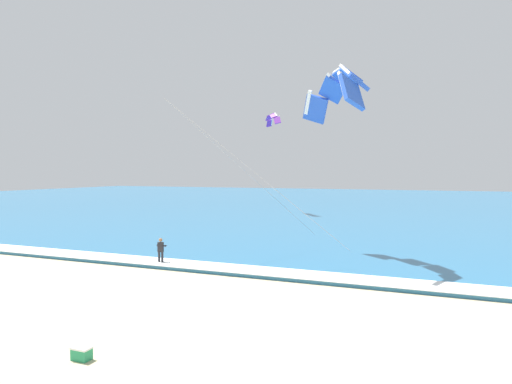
{
  "coord_description": "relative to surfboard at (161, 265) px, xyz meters",
  "views": [
    {
      "loc": [
        15.68,
        -8.59,
        5.74
      ],
      "look_at": [
        4.67,
        17.98,
        4.44
      ],
      "focal_mm": 32.44,
      "sensor_mm": 36.0,
      "label": 1
    }
  ],
  "objects": [
    {
      "name": "kite_primary",
      "position": [
        9.49,
        5.88,
        10.92
      ],
      "size": [
        11.68,
        8.9,
        11.09
      ],
      "color": "blue"
    },
    {
      "name": "cooler_box",
      "position": [
        5.82,
        -12.78,
        0.18
      ],
      "size": [
        0.58,
        0.38,
        0.4
      ],
      "color": "#238E5B",
      "rests_on": "ground"
    },
    {
      "name": "kitesurfer",
      "position": [
        -0.0,
        0.02,
        0.91
      ],
      "size": [
        0.61,
        0.61,
        1.69
      ],
      "color": "#232328",
      "rests_on": "ground"
    },
    {
      "name": "surfboard",
      "position": [
        0.0,
        0.0,
        0.0
      ],
      "size": [
        0.79,
        1.47,
        0.09
      ],
      "color": "yellow",
      "rests_on": "ground"
    },
    {
      "name": "surf_foam",
      "position": [
        0.32,
        0.08,
        0.19
      ],
      "size": [
        200.0,
        2.16,
        0.04
      ],
      "primitive_type": "cube",
      "color": "white",
      "rests_on": "sea"
    },
    {
      "name": "sea",
      "position": [
        0.32,
        59.08,
        0.07
      ],
      "size": [
        200.0,
        120.0,
        0.2
      ],
      "primitive_type": "cube",
      "color": "teal",
      "rests_on": "ground"
    },
    {
      "name": "kite_distant",
      "position": [
        -5.79,
        34.73,
        12.8
      ],
      "size": [
        3.27,
        4.04,
        1.7
      ],
      "color": "purple"
    }
  ]
}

